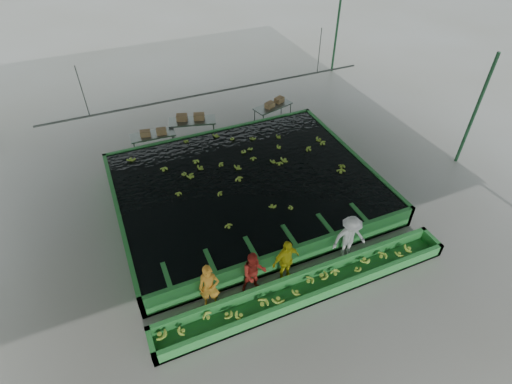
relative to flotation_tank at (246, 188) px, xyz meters
name	(u,v)px	position (x,y,z in m)	size (l,w,h in m)	color
ground	(261,220)	(0.00, -1.50, -0.45)	(80.00, 80.00, 0.00)	gray
shed_roof	(263,101)	(0.00, -1.50, 4.55)	(20.00, 22.00, 0.04)	gray
shed_posts	(262,167)	(0.00, -1.50, 2.05)	(20.00, 22.00, 5.00)	#235532
flotation_tank	(246,188)	(0.00, 0.00, 0.00)	(10.00, 8.00, 0.90)	#297C33
tank_water	(246,180)	(0.00, 0.00, 0.40)	(9.70, 7.70, 0.00)	black
sorting_trough	(308,288)	(0.00, -5.10, -0.20)	(10.00, 1.00, 0.50)	#297C33
cableway_rail	(214,92)	(0.00, 3.50, 2.55)	(0.08, 0.08, 14.00)	#59605B
rail_hanger_left	(82,92)	(-5.00, 3.50, 3.55)	(0.04, 0.04, 2.00)	#59605B
rail_hanger_right	(319,51)	(5.00, 3.50, 3.55)	(0.04, 0.04, 2.00)	#59605B
worker_a	(209,287)	(-2.93, -4.30, 0.41)	(0.63, 0.41, 1.72)	orange
worker_b	(254,273)	(-1.49, -4.30, 0.36)	(0.79, 0.61, 1.62)	red
worker_c	(286,261)	(-0.39, -4.30, 0.40)	(1.00, 0.42, 1.71)	yellow
worker_d	(349,238)	(1.97, -4.30, 0.45)	(1.16, 0.67, 1.80)	silver
packing_table_left	(154,143)	(-2.68, 4.69, 0.00)	(2.00, 0.80, 0.91)	#59605B
packing_table_mid	(193,129)	(-0.71, 5.03, 0.05)	(2.19, 0.88, 1.00)	#59605B
packing_table_right	(273,114)	(3.50, 4.96, 0.01)	(2.02, 0.81, 0.92)	#59605B
box_stack_left	(154,135)	(-2.64, 4.64, 0.46)	(1.17, 0.32, 0.25)	olive
box_stack_mid	(191,120)	(-0.75, 5.12, 0.55)	(1.32, 0.36, 0.28)	olive
box_stack_right	(275,105)	(3.62, 5.01, 0.47)	(1.20, 0.33, 0.26)	olive
floating_bananas	(239,169)	(0.00, 0.80, 0.40)	(8.90, 6.07, 0.12)	#88AF31
trough_bananas	(308,285)	(0.00, -5.10, -0.05)	(8.78, 0.59, 0.12)	#88AF31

